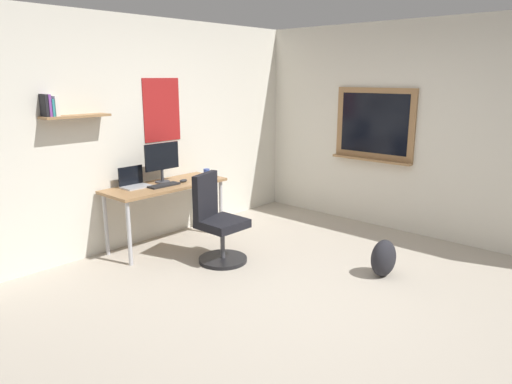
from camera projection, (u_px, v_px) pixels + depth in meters
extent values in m
plane|color=#ADA393|center=(307.00, 300.00, 4.20)|extent=(5.20, 5.20, 0.00)
cube|color=silver|center=(140.00, 133.00, 5.49)|extent=(5.00, 0.10, 2.60)
cube|color=#997047|center=(76.00, 116.00, 4.73)|extent=(0.68, 0.20, 0.02)
cube|color=#A51E1E|center=(162.00, 110.00, 5.60)|extent=(0.52, 0.01, 0.74)
cube|color=black|center=(44.00, 105.00, 4.50)|extent=(0.03, 0.14, 0.21)
cube|color=#7A3D99|center=(47.00, 105.00, 4.52)|extent=(0.02, 0.14, 0.21)
cube|color=teal|center=(51.00, 108.00, 4.55)|extent=(0.02, 0.14, 0.17)
cube|color=silver|center=(54.00, 106.00, 4.57)|extent=(0.04, 0.14, 0.19)
cube|color=silver|center=(431.00, 131.00, 5.65)|extent=(0.10, 5.00, 2.60)
cube|color=#997047|center=(375.00, 123.00, 6.06)|extent=(0.04, 1.10, 0.90)
cube|color=black|center=(374.00, 123.00, 6.05)|extent=(0.01, 0.94, 0.76)
cube|color=#997047|center=(371.00, 159.00, 6.14)|extent=(0.12, 1.10, 0.03)
cube|color=#997047|center=(165.00, 185.00, 5.43)|extent=(1.44, 0.57, 0.03)
cylinder|color=#B7B7BC|center=(129.00, 234.00, 4.90)|extent=(0.04, 0.04, 0.70)
cylinder|color=#B7B7BC|center=(221.00, 208.00, 5.84)|extent=(0.04, 0.04, 0.70)
cylinder|color=#B7B7BC|center=(106.00, 225.00, 5.19)|extent=(0.04, 0.04, 0.70)
cylinder|color=#B7B7BC|center=(197.00, 202.00, 6.14)|extent=(0.04, 0.04, 0.70)
cylinder|color=black|center=(223.00, 259.00, 5.07)|extent=(0.52, 0.52, 0.04)
cylinder|color=#4C4C51|center=(223.00, 243.00, 5.03)|extent=(0.05, 0.05, 0.34)
cube|color=black|center=(222.00, 224.00, 4.98)|extent=(0.44, 0.44, 0.09)
cube|color=black|center=(205.00, 196.00, 4.99)|extent=(0.40, 0.18, 0.48)
cube|color=#ADAFB5|center=(136.00, 187.00, 5.26)|extent=(0.31, 0.21, 0.02)
cube|color=black|center=(131.00, 176.00, 5.29)|extent=(0.31, 0.01, 0.21)
cylinder|color=#38383D|center=(163.00, 182.00, 5.52)|extent=(0.17, 0.17, 0.01)
cylinder|color=#38383D|center=(162.00, 175.00, 5.50)|extent=(0.03, 0.03, 0.14)
cube|color=black|center=(162.00, 156.00, 5.44)|extent=(0.46, 0.02, 0.31)
cube|color=black|center=(164.00, 185.00, 5.33)|extent=(0.37, 0.13, 0.02)
ellipsoid|color=#262628|center=(183.00, 181.00, 5.52)|extent=(0.10, 0.06, 0.03)
cylinder|color=#334CA5|center=(207.00, 173.00, 5.85)|extent=(0.08, 0.08, 0.09)
ellipsoid|color=#232328|center=(383.00, 258.00, 4.67)|extent=(0.32, 0.22, 0.37)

